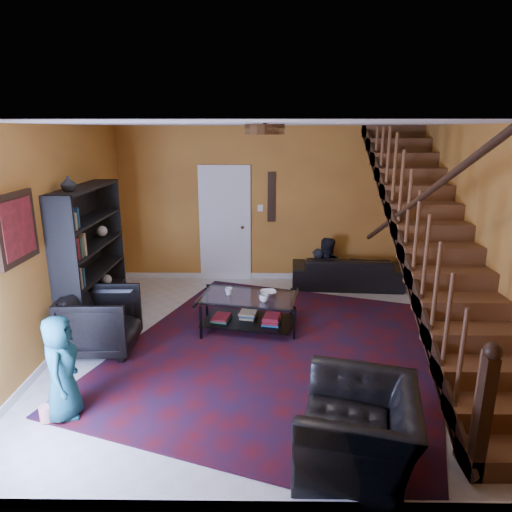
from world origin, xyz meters
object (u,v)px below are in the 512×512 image
Objects in this scene: armchair_right at (358,430)px; coffee_table at (248,310)px; bookshelf at (92,261)px; armchair_left at (101,322)px; sofa at (347,271)px.

armchair_right is 2.88m from coffee_table.
bookshelf is 2.28× the size of armchair_left.
bookshelf is at bearing 176.12° from coffee_table.
armchair_left is 3.48m from armchair_right.
armchair_left reaches higher than sofa.
coffee_table is at bearing -145.94° from armchair_right.
sofa is 4.35m from armchair_left.
bookshelf reaches higher than armchair_right.
armchair_right is at bearing -41.85° from bookshelf.
bookshelf reaches higher than armchair_left.
sofa is 1.34× the size of coffee_table.
bookshelf is at bearing -117.86° from armchair_right.
sofa is 2.52m from coffee_table.
armchair_left is at bearing -111.78° from armchair_right.
bookshelf is at bearing 21.94° from armchair_left.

